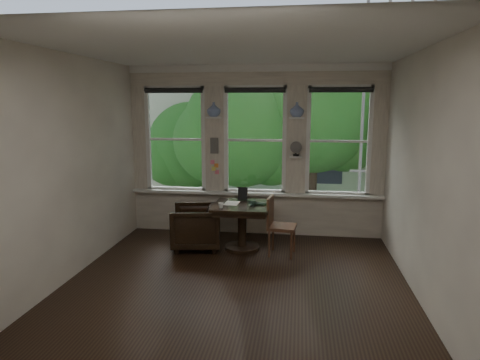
# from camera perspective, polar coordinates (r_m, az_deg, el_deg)

# --- Properties ---
(ground) EXTENTS (4.50, 4.50, 0.00)m
(ground) POSITION_cam_1_polar(r_m,az_deg,el_deg) (5.86, -0.45, -13.41)
(ground) COLOR black
(ground) RESTS_ON ground
(ceiling) EXTENTS (4.50, 4.50, 0.00)m
(ceiling) POSITION_cam_1_polar(r_m,az_deg,el_deg) (5.41, -0.49, 17.13)
(ceiling) COLOR silver
(ceiling) RESTS_ON ground
(wall_back) EXTENTS (4.50, 0.00, 4.50)m
(wall_back) POSITION_cam_1_polar(r_m,az_deg,el_deg) (7.65, 2.03, 3.84)
(wall_back) COLOR silver
(wall_back) RESTS_ON ground
(wall_front) EXTENTS (4.50, 0.00, 4.50)m
(wall_front) POSITION_cam_1_polar(r_m,az_deg,el_deg) (3.27, -6.32, -4.87)
(wall_front) COLOR silver
(wall_front) RESTS_ON ground
(wall_left) EXTENTS (0.00, 4.50, 4.50)m
(wall_left) POSITION_cam_1_polar(r_m,az_deg,el_deg) (6.18, -21.58, 1.60)
(wall_left) COLOR silver
(wall_left) RESTS_ON ground
(wall_right) EXTENTS (0.00, 4.50, 4.50)m
(wall_right) POSITION_cam_1_polar(r_m,az_deg,el_deg) (5.57, 23.07, 0.63)
(wall_right) COLOR silver
(wall_right) RESTS_ON ground
(window_left) EXTENTS (1.10, 0.12, 1.90)m
(window_left) POSITION_cam_1_polar(r_m,az_deg,el_deg) (7.91, -8.51, 5.40)
(window_left) COLOR white
(window_left) RESTS_ON ground
(window_center) EXTENTS (1.10, 0.12, 1.90)m
(window_center) POSITION_cam_1_polar(r_m,az_deg,el_deg) (7.63, 2.04, 5.33)
(window_center) COLOR white
(window_center) RESTS_ON ground
(window_right) EXTENTS (1.10, 0.12, 1.90)m
(window_right) POSITION_cam_1_polar(r_m,az_deg,el_deg) (7.62, 12.99, 5.07)
(window_right) COLOR white
(window_right) RESTS_ON ground
(shelf_left) EXTENTS (0.26, 0.16, 0.03)m
(shelf_left) POSITION_cam_1_polar(r_m,az_deg,el_deg) (7.62, -3.51, 8.32)
(shelf_left) COLOR white
(shelf_left) RESTS_ON ground
(shelf_right) EXTENTS (0.26, 0.16, 0.03)m
(shelf_right) POSITION_cam_1_polar(r_m,az_deg,el_deg) (7.47, 7.57, 8.22)
(shelf_right) COLOR white
(shelf_right) RESTS_ON ground
(intercom) EXTENTS (0.14, 0.06, 0.28)m
(intercom) POSITION_cam_1_polar(r_m,az_deg,el_deg) (7.68, -3.43, 4.60)
(intercom) COLOR #59544F
(intercom) RESTS_ON ground
(sticky_notes) EXTENTS (0.16, 0.01, 0.24)m
(sticky_notes) POSITION_cam_1_polar(r_m,az_deg,el_deg) (7.73, -3.39, 2.02)
(sticky_notes) COLOR pink
(sticky_notes) RESTS_ON ground
(desk_fan) EXTENTS (0.20, 0.20, 0.24)m
(desk_fan) POSITION_cam_1_polar(r_m,az_deg,el_deg) (7.49, 7.47, 3.85)
(desk_fan) COLOR #59544F
(desk_fan) RESTS_ON ground
(vase_left) EXTENTS (0.24, 0.24, 0.25)m
(vase_left) POSITION_cam_1_polar(r_m,az_deg,el_deg) (7.61, -3.53, 9.37)
(vase_left) COLOR white
(vase_left) RESTS_ON shelf_left
(vase_right) EXTENTS (0.24, 0.24, 0.25)m
(vase_right) POSITION_cam_1_polar(r_m,az_deg,el_deg) (7.46, 7.60, 9.29)
(vase_right) COLOR white
(vase_right) RESTS_ON shelf_right
(table) EXTENTS (0.90, 0.90, 0.75)m
(table) POSITION_cam_1_polar(r_m,az_deg,el_deg) (6.95, 0.29, -6.28)
(table) COLOR black
(table) RESTS_ON ground
(armchair_left) EXTENTS (0.90, 0.88, 0.71)m
(armchair_left) POSITION_cam_1_polar(r_m,az_deg,el_deg) (7.06, -5.93, -6.24)
(armchair_left) COLOR black
(armchair_left) RESTS_ON ground
(cushion_red) EXTENTS (0.45, 0.45, 0.06)m
(cushion_red) POSITION_cam_1_polar(r_m,az_deg,el_deg) (7.03, -5.94, -5.51)
(cushion_red) COLOR maroon
(cushion_red) RESTS_ON armchair_left
(side_chair_right) EXTENTS (0.46, 0.46, 0.92)m
(side_chair_right) POSITION_cam_1_polar(r_m,az_deg,el_deg) (6.72, 5.64, -6.16)
(side_chair_right) COLOR #442418
(side_chair_right) RESTS_ON ground
(laptop) EXTENTS (0.36, 0.30, 0.02)m
(laptop) POSITION_cam_1_polar(r_m,az_deg,el_deg) (6.83, 2.11, -3.22)
(laptop) COLOR black
(laptop) RESTS_ON table
(mug) EXTENTS (0.10, 0.10, 0.08)m
(mug) POSITION_cam_1_polar(r_m,az_deg,el_deg) (6.62, -2.56, -3.40)
(mug) COLOR white
(mug) RESTS_ON table
(drinking_glass) EXTENTS (0.13, 0.13, 0.10)m
(drinking_glass) POSITION_cam_1_polar(r_m,az_deg,el_deg) (6.72, 1.62, -3.11)
(drinking_glass) COLOR white
(drinking_glass) RESTS_ON table
(tablet) EXTENTS (0.16, 0.08, 0.22)m
(tablet) POSITION_cam_1_polar(r_m,az_deg,el_deg) (7.11, 0.36, -1.87)
(tablet) COLOR black
(tablet) RESTS_ON table
(papers) EXTENTS (0.24, 0.31, 0.00)m
(papers) POSITION_cam_1_polar(r_m,az_deg,el_deg) (6.93, -1.12, -3.10)
(papers) COLOR silver
(papers) RESTS_ON table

